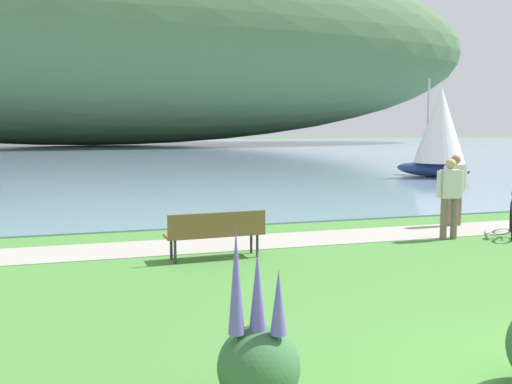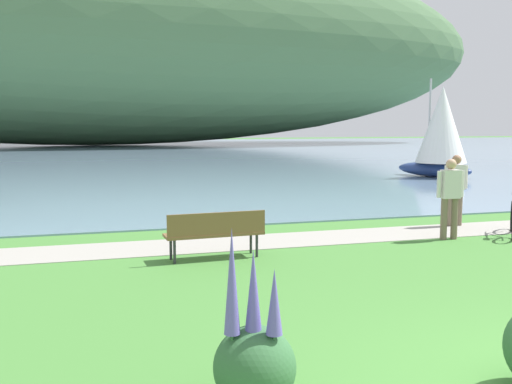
{
  "view_description": "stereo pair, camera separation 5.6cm",
  "coord_description": "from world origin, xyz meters",
  "px_view_note": "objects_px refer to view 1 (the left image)",
  "views": [
    {
      "loc": [
        -4.19,
        -3.76,
        2.42
      ],
      "look_at": [
        -0.72,
        7.9,
        1.0
      ],
      "focal_mm": 40.42,
      "sensor_mm": 36.0,
      "label": 1
    },
    {
      "loc": [
        -4.14,
        -3.78,
        2.42
      ],
      "look_at": [
        -0.72,
        7.9,
        1.0
      ],
      "focal_mm": 40.42,
      "sensor_mm": 36.0,
      "label": 2
    }
  ],
  "objects_px": {
    "park_bench_near_camera": "(216,231)",
    "person_at_shoreline": "(455,185)",
    "sailboat_nearest_to_shore": "(439,131)",
    "person_on_the_grass": "(450,193)"
  },
  "relations": [
    {
      "from": "person_at_shoreline",
      "to": "sailboat_nearest_to_shore",
      "type": "relative_size",
      "value": 0.38
    },
    {
      "from": "park_bench_near_camera",
      "to": "person_on_the_grass",
      "type": "height_order",
      "value": "person_on_the_grass"
    },
    {
      "from": "sailboat_nearest_to_shore",
      "to": "person_at_shoreline",
      "type": "bearing_deg",
      "value": -122.32
    },
    {
      "from": "person_on_the_grass",
      "to": "sailboat_nearest_to_shore",
      "type": "relative_size",
      "value": 0.38
    },
    {
      "from": "person_at_shoreline",
      "to": "sailboat_nearest_to_shore",
      "type": "bearing_deg",
      "value": 57.68
    },
    {
      "from": "park_bench_near_camera",
      "to": "person_on_the_grass",
      "type": "xyz_separation_m",
      "value": [
        5.16,
        0.41,
        0.46
      ]
    },
    {
      "from": "park_bench_near_camera",
      "to": "person_at_shoreline",
      "type": "xyz_separation_m",
      "value": [
        6.26,
        1.77,
        0.46
      ]
    },
    {
      "from": "person_at_shoreline",
      "to": "person_on_the_grass",
      "type": "distance_m",
      "value": 1.75
    },
    {
      "from": "park_bench_near_camera",
      "to": "person_at_shoreline",
      "type": "bearing_deg",
      "value": 15.77
    },
    {
      "from": "person_at_shoreline",
      "to": "sailboat_nearest_to_shore",
      "type": "xyz_separation_m",
      "value": [
        6.97,
        11.02,
        1.17
      ]
    }
  ]
}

